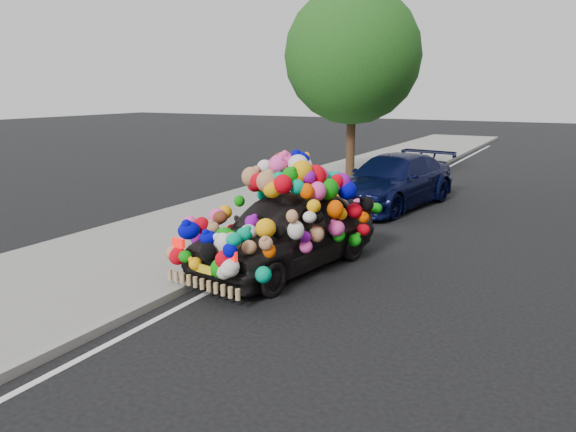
% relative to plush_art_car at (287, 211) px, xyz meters
% --- Properties ---
extents(ground, '(100.00, 100.00, 0.00)m').
position_rel_plush_art_car_xyz_m(ground, '(1.55, -1.14, -1.00)').
color(ground, black).
rests_on(ground, ground).
extents(sidewalk, '(4.00, 60.00, 0.12)m').
position_rel_plush_art_car_xyz_m(sidewalk, '(-2.75, -1.14, -0.94)').
color(sidewalk, gray).
rests_on(sidewalk, ground).
extents(kerb, '(0.15, 60.00, 0.13)m').
position_rel_plush_art_car_xyz_m(kerb, '(-0.80, -1.14, -0.94)').
color(kerb, gray).
rests_on(kerb, ground).
extents(tree_near_sidewalk, '(4.20, 4.20, 6.13)m').
position_rel_plush_art_car_xyz_m(tree_near_sidewalk, '(-2.25, 8.36, 3.02)').
color(tree_near_sidewalk, '#332114').
rests_on(tree_near_sidewalk, ground).
extents(plush_art_car, '(2.55, 4.34, 1.97)m').
position_rel_plush_art_car_xyz_m(plush_art_car, '(0.00, 0.00, 0.00)').
color(plush_art_car, black).
rests_on(plush_art_car, ground).
extents(navy_sedan, '(2.62, 4.87, 1.34)m').
position_rel_plush_art_car_xyz_m(navy_sedan, '(-0.05, 5.91, -0.33)').
color(navy_sedan, black).
rests_on(navy_sedan, ground).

